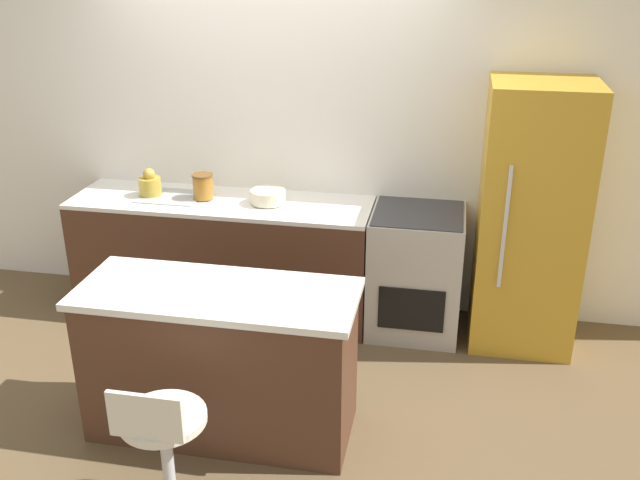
# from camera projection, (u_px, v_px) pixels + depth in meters

# --- Properties ---
(ground_plane) EXTENTS (14.00, 14.00, 0.00)m
(ground_plane) POSITION_uv_depth(u_px,v_px,m) (256.00, 335.00, 5.10)
(ground_plane) COLOR brown
(wall_back) EXTENTS (8.00, 0.06, 2.60)m
(wall_back) POSITION_uv_depth(u_px,v_px,m) (275.00, 134.00, 5.21)
(wall_back) COLOR white
(wall_back) RESTS_ON ground_plane
(back_counter) EXTENTS (2.18, 0.63, 0.89)m
(back_counter) POSITION_uv_depth(u_px,v_px,m) (224.00, 256.00, 5.29)
(back_counter) COLOR #4C2D1E
(back_counter) RESTS_ON ground_plane
(kitchen_island) EXTENTS (1.52, 0.62, 0.88)m
(kitchen_island) POSITION_uv_depth(u_px,v_px,m) (221.00, 360.00, 3.98)
(kitchen_island) COLOR #4C2D1E
(kitchen_island) RESTS_ON ground_plane
(oven_range) EXTENTS (0.64, 0.64, 0.89)m
(oven_range) POSITION_uv_depth(u_px,v_px,m) (415.00, 272.00, 5.04)
(oven_range) COLOR #B7B2A8
(oven_range) RESTS_ON ground_plane
(refrigerator) EXTENTS (0.67, 0.65, 1.81)m
(refrigerator) POSITION_uv_depth(u_px,v_px,m) (530.00, 218.00, 4.73)
(refrigerator) COLOR gold
(refrigerator) RESTS_ON ground_plane
(stool_chair) EXTENTS (0.41, 0.41, 0.81)m
(stool_chair) POSITION_uv_depth(u_px,v_px,m) (164.00, 447.00, 3.36)
(stool_chair) COLOR #B7B7BC
(stool_chair) RESTS_ON ground_plane
(kettle) EXTENTS (0.16, 0.16, 0.20)m
(kettle) POSITION_uv_depth(u_px,v_px,m) (150.00, 184.00, 5.18)
(kettle) COLOR #B29333
(kettle) RESTS_ON back_counter
(mixing_bowl) EXTENTS (0.25, 0.25, 0.09)m
(mixing_bowl) POSITION_uv_depth(u_px,v_px,m) (268.00, 196.00, 5.04)
(mixing_bowl) COLOR beige
(mixing_bowl) RESTS_ON back_counter
(canister_jar) EXTENTS (0.15, 0.15, 0.18)m
(canister_jar) POSITION_uv_depth(u_px,v_px,m) (203.00, 186.00, 5.10)
(canister_jar) COLOR #9E6623
(canister_jar) RESTS_ON back_counter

